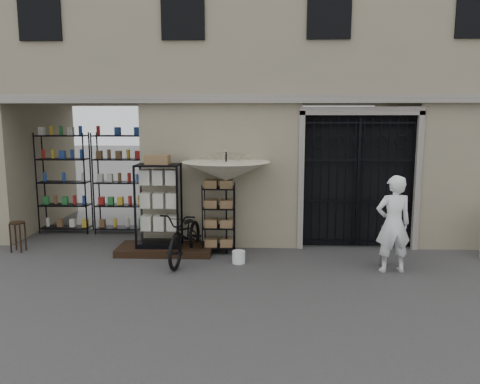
{
  "coord_description": "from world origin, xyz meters",
  "views": [
    {
      "loc": [
        -0.47,
        -8.05,
        2.86
      ],
      "look_at": [
        -0.8,
        1.4,
        1.35
      ],
      "focal_mm": 35.0,
      "sensor_mm": 36.0,
      "label": 1
    }
  ],
  "objects_px": {
    "steel_bollard": "(384,246)",
    "shopkeeper": "(391,271)",
    "white_bucket": "(239,257)",
    "market_umbrella": "(226,166)",
    "bicycle": "(186,260)",
    "display_cabinet": "(159,210)",
    "wooden_stool": "(18,236)",
    "wire_rack": "(219,219)"
  },
  "relations": [
    {
      "from": "display_cabinet",
      "to": "wire_rack",
      "type": "relative_size",
      "value": 1.28
    },
    {
      "from": "market_umbrella",
      "to": "steel_bollard",
      "type": "height_order",
      "value": "market_umbrella"
    },
    {
      "from": "bicycle",
      "to": "shopkeeper",
      "type": "relative_size",
      "value": 1.09
    },
    {
      "from": "wire_rack",
      "to": "steel_bollard",
      "type": "distance_m",
      "value": 3.39
    },
    {
      "from": "display_cabinet",
      "to": "market_umbrella",
      "type": "bearing_deg",
      "value": -20.14
    },
    {
      "from": "white_bucket",
      "to": "wooden_stool",
      "type": "relative_size",
      "value": 0.39
    },
    {
      "from": "display_cabinet",
      "to": "shopkeeper",
      "type": "height_order",
      "value": "display_cabinet"
    },
    {
      "from": "wire_rack",
      "to": "market_umbrella",
      "type": "height_order",
      "value": "market_umbrella"
    },
    {
      "from": "white_bucket",
      "to": "bicycle",
      "type": "height_order",
      "value": "bicycle"
    },
    {
      "from": "market_umbrella",
      "to": "wooden_stool",
      "type": "relative_size",
      "value": 4.0
    },
    {
      "from": "steel_bollard",
      "to": "shopkeeper",
      "type": "relative_size",
      "value": 0.44
    },
    {
      "from": "white_bucket",
      "to": "wooden_stool",
      "type": "xyz_separation_m",
      "value": [
        -4.78,
        0.65,
        0.22
      ]
    },
    {
      "from": "bicycle",
      "to": "steel_bollard",
      "type": "relative_size",
      "value": 2.47
    },
    {
      "from": "white_bucket",
      "to": "market_umbrella",
      "type": "bearing_deg",
      "value": 113.71
    },
    {
      "from": "market_umbrella",
      "to": "steel_bollard",
      "type": "bearing_deg",
      "value": -13.17
    },
    {
      "from": "market_umbrella",
      "to": "white_bucket",
      "type": "height_order",
      "value": "market_umbrella"
    },
    {
      "from": "wire_rack",
      "to": "shopkeeper",
      "type": "bearing_deg",
      "value": -43.11
    },
    {
      "from": "market_umbrella",
      "to": "steel_bollard",
      "type": "distance_m",
      "value": 3.51
    },
    {
      "from": "wire_rack",
      "to": "bicycle",
      "type": "distance_m",
      "value": 1.11
    },
    {
      "from": "wooden_stool",
      "to": "steel_bollard",
      "type": "bearing_deg",
      "value": -5.49
    },
    {
      "from": "wire_rack",
      "to": "wooden_stool",
      "type": "height_order",
      "value": "wire_rack"
    },
    {
      "from": "bicycle",
      "to": "wooden_stool",
      "type": "distance_m",
      "value": 3.76
    },
    {
      "from": "bicycle",
      "to": "white_bucket",
      "type": "bearing_deg",
      "value": 0.17
    },
    {
      "from": "steel_bollard",
      "to": "bicycle",
      "type": "bearing_deg",
      "value": 176.51
    },
    {
      "from": "bicycle",
      "to": "steel_bollard",
      "type": "distance_m",
      "value": 3.92
    },
    {
      "from": "steel_bollard",
      "to": "shopkeeper",
      "type": "height_order",
      "value": "steel_bollard"
    },
    {
      "from": "shopkeeper",
      "to": "steel_bollard",
      "type": "bearing_deg",
      "value": -86.75
    },
    {
      "from": "white_bucket",
      "to": "shopkeeper",
      "type": "xyz_separation_m",
      "value": [
        2.88,
        -0.4,
        -0.12
      ]
    },
    {
      "from": "wooden_stool",
      "to": "steel_bollard",
      "type": "distance_m",
      "value": 7.64
    },
    {
      "from": "steel_bollard",
      "to": "white_bucket",
      "type": "bearing_deg",
      "value": 178.29
    },
    {
      "from": "wire_rack",
      "to": "steel_bollard",
      "type": "relative_size",
      "value": 1.86
    },
    {
      "from": "wire_rack",
      "to": "shopkeeper",
      "type": "xyz_separation_m",
      "value": [
        3.33,
        -1.12,
        -0.73
      ]
    },
    {
      "from": "display_cabinet",
      "to": "wooden_stool",
      "type": "bearing_deg",
      "value": 160.61
    },
    {
      "from": "steel_bollard",
      "to": "display_cabinet",
      "type": "bearing_deg",
      "value": 170.72
    },
    {
      "from": "bicycle",
      "to": "shopkeeper",
      "type": "bearing_deg",
      "value": 0.35
    },
    {
      "from": "wire_rack",
      "to": "steel_bollard",
      "type": "bearing_deg",
      "value": -38.31
    },
    {
      "from": "market_umbrella",
      "to": "shopkeeper",
      "type": "relative_size",
      "value": 1.42
    },
    {
      "from": "white_bucket",
      "to": "shopkeeper",
      "type": "distance_m",
      "value": 2.91
    },
    {
      "from": "bicycle",
      "to": "display_cabinet",
      "type": "bearing_deg",
      "value": 150.06
    },
    {
      "from": "display_cabinet",
      "to": "wooden_stool",
      "type": "xyz_separation_m",
      "value": [
        -3.07,
        -0.01,
        -0.6
      ]
    },
    {
      "from": "wire_rack",
      "to": "white_bucket",
      "type": "distance_m",
      "value": 1.04
    },
    {
      "from": "display_cabinet",
      "to": "wire_rack",
      "type": "distance_m",
      "value": 1.28
    }
  ]
}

